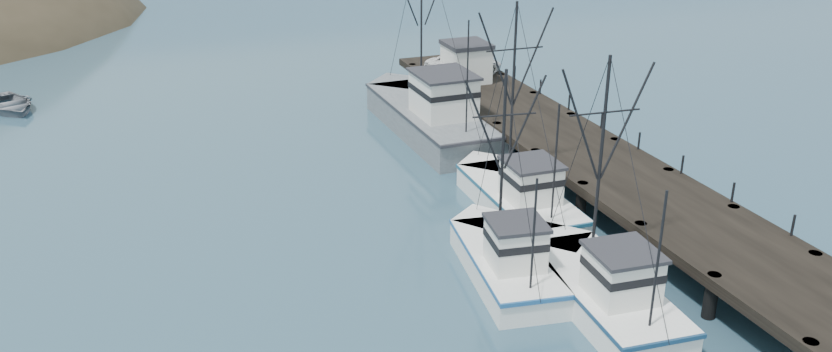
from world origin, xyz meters
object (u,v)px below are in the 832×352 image
Objects in this scene: pier at (576,149)px; motorboat at (10,110)px; trawler_mid at (504,259)px; pickup_truck at (464,63)px; work_vessel at (430,114)px; trawler_far at (517,196)px; pier_shed at (466,61)px; trawler_near at (601,287)px.

pier is 7.41× the size of motorboat.
trawler_mid reaches higher than pickup_truck.
trawler_mid is at bearing 154.21° from pickup_truck.
work_vessel is at bearing 133.22° from pickup_truck.
trawler_far is at bearing 158.40° from pickup_truck.
trawler_far is 38.62m from motorboat.
pier is 6.05m from trawler_far.
trawler_near is at bearing -101.82° from pier_shed.
trawler_mid is 0.86× the size of trawler_far.
work_vessel reaches higher than trawler_far.
trawler_mid is 3.01× the size of pier_shed.
trawler_near is (-6.22, -12.57, -0.87)m from pier.
trawler_far is (3.68, 6.04, 0.00)m from trawler_mid.
pier is at bearing 173.80° from pickup_truck.
pier is at bearing 29.18° from trawler_far.
trawler_far is 13.17m from work_vessel.
trawler_far is 1.95× the size of pickup_truck.
work_vessel is (3.95, 19.21, 0.41)m from trawler_mid.
pier_shed is at bearing 154.47° from pickup_truck.
trawler_mid reaches higher than motorboat.
trawler_far reaches higher than pier_shed.
pickup_truck is 33.13m from motorboat.
pier is 16.07m from pickup_truck.
trawler_far is at bearing -105.05° from pier_shed.
pickup_truck is at bearing 77.71° from trawler_near.
work_vessel is 5.03× the size of pier_shed.
motorboat is at bearing 160.80° from pier_shed.
motorboat is at bearing 67.77° from pickup_truck.
trawler_mid is 19.62m from work_vessel.
work_vessel is (1.27, 22.81, 0.41)m from trawler_near.
work_vessel is at bearing -136.91° from pier_shed.
trawler_far reaches higher than motorboat.
trawler_far is at bearing 84.11° from trawler_near.
trawler_near is 0.67× the size of work_vessel.
pier is 4.07× the size of trawler_near.
trawler_mid reaches higher than pier_shed.
motorboat is at bearing 123.75° from trawler_mid.
trawler_far is 3.48× the size of pier_shed.
motorboat is (-26.49, 28.09, -0.82)m from trawler_far.
trawler_near is 45.55m from motorboat.
pier_shed is at bearing 43.09° from work_vessel.
pickup_truck is at bearing -36.71° from motorboat.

